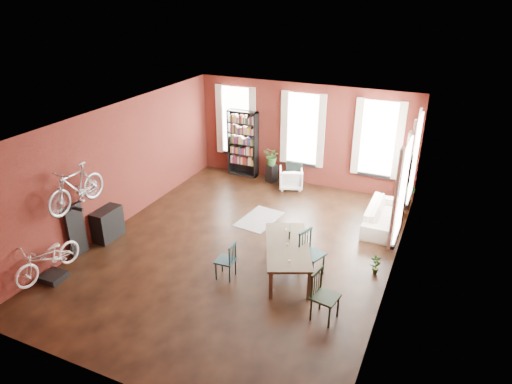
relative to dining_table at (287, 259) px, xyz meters
The scene contains 19 objects.
room 2.37m from the dining_table, 136.26° to the left, with size 9.00×9.04×3.22m.
dining_table is the anchor object (origin of this frame).
dining_chair_a 1.37m from the dining_table, 147.94° to the right, with size 0.40×0.40×0.86m, color #1B383C.
dining_chair_b 0.46m from the dining_table, 127.54° to the left, with size 0.41×0.41×0.89m, color black.
dining_chair_c 1.69m from the dining_table, 44.09° to the right, with size 0.47×0.47×1.03m, color black.
dining_chair_d 0.56m from the dining_table, 16.25° to the left, with size 0.47×0.47×1.03m, color #173331.
bookshelf 5.88m from the dining_table, 125.33° to the left, with size 1.00×0.32×2.20m, color black.
white_armchair 4.64m from the dining_table, 109.19° to the left, with size 0.71×0.66×0.73m, color white.
cream_sofa 3.44m from the dining_table, 62.76° to the left, with size 2.08×0.61×0.81m, color beige.
striped_rug 2.60m from the dining_table, 127.55° to the left, with size 0.88×1.40×0.01m, color black.
bike_trainer 5.14m from the dining_table, 152.53° to the right, with size 0.47×0.47×0.14m, color black.
bike_wall_rack 4.97m from the dining_table, 164.33° to the right, with size 0.16×0.60×1.30m, color black.
console_table 4.68m from the dining_table, behind, with size 0.40×0.80×0.80m, color black.
plant_stand 5.13m from the dining_table, 116.29° to the left, with size 0.29×0.29×0.58m, color black.
plant_by_sofa 4.83m from the dining_table, 65.64° to the left, with size 0.41×0.75×0.33m, color #2B5F26.
plant_small 1.98m from the dining_table, 22.61° to the left, with size 0.24×0.46×0.17m, color #2D5321.
bicycle_floor 5.19m from the dining_table, 152.44° to the right, with size 0.56×0.84×1.60m, color silver.
bicycle_hung 5.04m from the dining_table, 163.51° to the right, with size 0.47×1.00×1.66m, color #A5A8AD.
plant_on_stand 5.16m from the dining_table, 116.21° to the left, with size 0.53×0.59×0.46m, color #315D25.
Camera 1 is at (4.26, -8.55, 5.91)m, focal length 32.00 mm.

